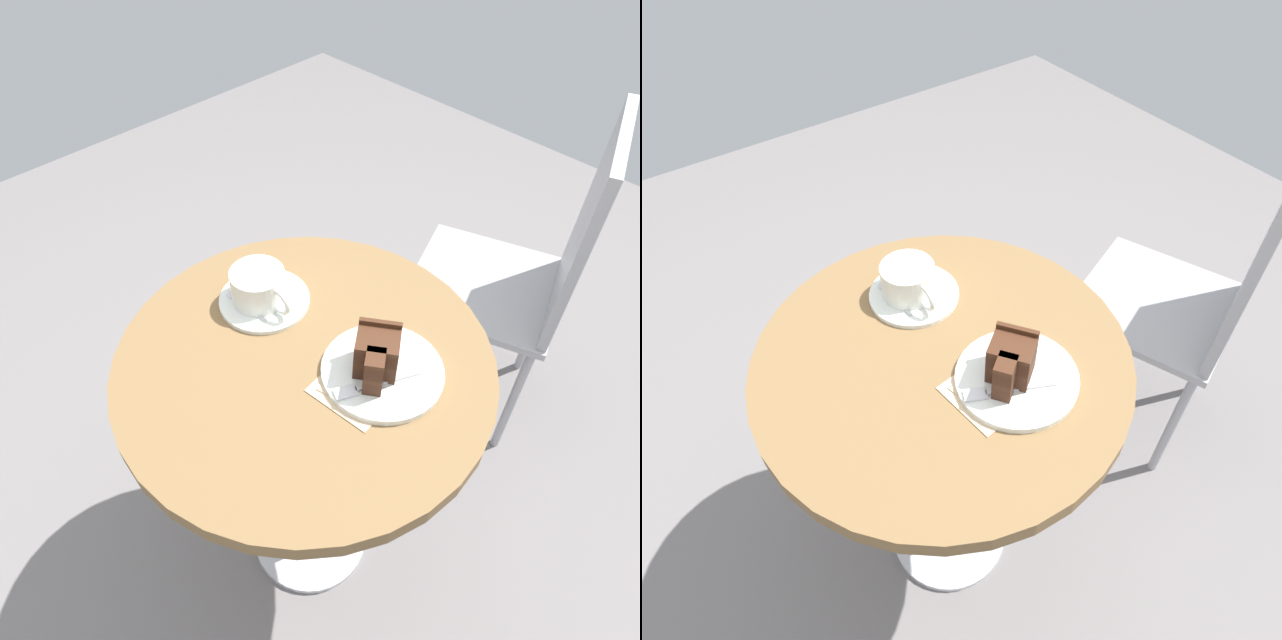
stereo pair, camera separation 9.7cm
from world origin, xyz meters
The scene contains 10 objects.
ground_plane centered at (0.00, 0.00, -0.01)m, with size 4.40×4.40×0.01m, color slate.
cafe_table centered at (0.00, 0.00, 0.61)m, with size 0.65×0.65×0.75m.
saucer centered at (-0.15, 0.04, 0.75)m, with size 0.17×0.17×0.01m.
coffee_cup centered at (-0.15, 0.03, 0.79)m, with size 0.13×0.10×0.06m.
teaspoon centered at (-0.17, 0.00, 0.76)m, with size 0.11×0.02×0.00m.
cake_plate centered at (0.11, 0.07, 0.75)m, with size 0.20×0.20×0.01m.
cake_slice centered at (0.11, 0.06, 0.79)m, with size 0.09×0.10×0.08m.
fork centered at (0.12, 0.02, 0.76)m, with size 0.08×0.14×0.00m.
napkin centered at (0.10, 0.03, 0.75)m, with size 0.14×0.15×0.00m.
cafe_chair centered at (0.06, 0.71, 0.54)m, with size 0.49×0.49×0.93m.
Camera 2 is at (0.52, -0.33, 1.49)m, focal length 32.00 mm.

